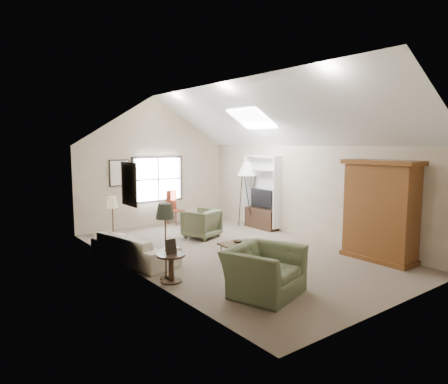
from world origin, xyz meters
TOP-DOWN VIEW (x-y plane):
  - room_shell at (0.00, 0.00)m, footprint 5.01×8.01m
  - window at (0.10, 3.96)m, footprint 1.72×0.08m
  - skylight at (1.30, 0.90)m, footprint 0.80×1.20m
  - wall_art at (-1.88, 1.94)m, footprint 1.97×3.71m
  - armoire at (2.18, -2.40)m, footprint 0.60×1.50m
  - tv_alcove at (2.34, 1.60)m, footprint 0.32×1.30m
  - media_console at (2.32, 1.60)m, footprint 0.34×1.18m
  - tv_panel at (2.32, 1.60)m, footprint 0.05×0.90m
  - sofa at (-2.20, 0.71)m, footprint 1.28×2.25m
  - armchair_near at (-1.23, -2.36)m, footprint 1.52×1.42m
  - armchair_far at (0.21, 1.71)m, footprint 1.07×1.09m
  - coffee_table at (-0.37, -0.57)m, footprint 0.83×0.50m
  - bowl at (-0.37, -0.57)m, footprint 0.20×0.20m
  - side_table at (-2.20, -0.89)m, footprint 0.64×0.64m
  - side_chair at (0.57, 3.70)m, footprint 0.51×0.51m
  - tripod_lamp at (2.20, 2.13)m, footprint 0.65×0.65m
  - dark_lamp at (-2.20, -0.69)m, footprint 0.42×0.42m
  - tan_lamp at (-2.20, 1.91)m, footprint 0.32×0.32m

SIDE VIEW (x-z plane):
  - coffee_table at x=-0.37m, z-range 0.00..0.41m
  - side_table at x=-2.20m, z-range 0.00..0.53m
  - media_console at x=2.32m, z-range 0.00..0.60m
  - sofa at x=-2.20m, z-range 0.00..0.62m
  - armchair_far at x=0.21m, z-range 0.00..0.78m
  - armchair_near at x=-1.23m, z-range 0.00..0.81m
  - bowl at x=-0.37m, z-range 0.41..0.45m
  - side_chair at x=0.57m, z-range 0.00..1.07m
  - tan_lamp at x=-2.20m, z-range 0.00..1.33m
  - dark_lamp at x=-2.20m, z-range 0.00..1.48m
  - tv_panel at x=2.32m, z-range 0.65..1.20m
  - tripod_lamp at x=2.20m, z-range 0.00..2.03m
  - armoire at x=2.18m, z-range 0.00..2.20m
  - tv_alcove at x=2.34m, z-range 0.10..2.20m
  - window at x=0.10m, z-range 0.74..2.16m
  - wall_art at x=-1.88m, z-range 1.29..2.17m
  - room_shell at x=0.00m, z-range 1.21..5.21m
  - skylight at x=1.30m, z-range 2.96..3.48m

